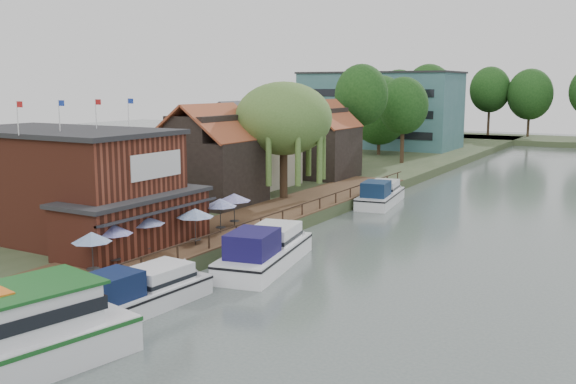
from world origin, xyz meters
The scene contains 26 objects.
ground centered at (0.00, 0.00, 0.00)m, with size 260.00×260.00×0.00m, color #495451.
land_bank centered at (-30.00, 35.00, 0.50)m, with size 50.00×140.00×1.00m, color #384728.
quay_deck centered at (-8.00, 10.00, 1.05)m, with size 6.00×50.00×0.10m, color #47301E.
quay_rail centered at (-5.30, 10.50, 1.50)m, with size 0.20×49.00×1.00m, color black, non-canonical shape.
pub centered at (-14.00, -1.00, 4.65)m, with size 20.00×11.00×7.30m, color maroon, non-canonical shape.
hotel_block centered at (-22.00, 70.00, 7.15)m, with size 25.40×12.40×12.30m, color #38666B, non-canonical shape.
cottage_a centered at (-15.00, 14.00, 5.25)m, with size 8.60×7.60×8.50m, color black, non-canonical shape.
cottage_b centered at (-18.00, 24.00, 5.25)m, with size 9.60×8.60×8.50m, color beige, non-canonical shape.
cottage_c centered at (-14.00, 33.00, 5.25)m, with size 7.60×7.60×8.50m, color black, non-canonical shape.
willow centered at (-10.50, 19.00, 6.21)m, with size 8.60×8.60×10.43m, color #476B2D, non-canonical shape.
umbrella_0 centered at (-7.15, -6.69, 2.29)m, with size 2.11×2.11×2.38m, color #1C509A, non-canonical shape.
umbrella_1 centered at (-7.54, -4.74, 2.29)m, with size 2.17×2.17×2.38m, color #1B1B94, non-canonical shape.
umbrella_2 centered at (-7.82, -1.95, 2.29)m, with size 2.46×2.46×2.38m, color navy, non-canonical shape.
umbrella_3 centered at (-6.50, 1.21, 2.29)m, with size 2.37×2.37×2.38m, color navy, non-canonical shape.
umbrella_4 centered at (-7.22, 4.87, 2.29)m, with size 2.30×2.30×2.38m, color navy, non-canonical shape.
umbrella_5 centered at (-7.60, 7.08, 2.29)m, with size 2.41×2.41×2.38m, color navy, non-canonical shape.
cruiser_0 centered at (-3.51, -7.23, 1.16)m, with size 3.10×9.58×2.31m, color white, non-canonical shape.
cruiser_1 centered at (-2.18, 2.59, 1.34)m, with size 3.53×10.89×2.68m, color white, non-canonical shape.
cruiser_2 centered at (-3.93, 25.84, 1.21)m, with size 3.23×9.99×2.43m, color silver, non-canonical shape.
swan centered at (-4.50, -10.45, 0.22)m, with size 0.44×0.44×0.44m, color white.
bank_tree_0 centered at (-12.86, 41.40, 7.31)m, with size 6.39×6.39×12.61m, color #143811, non-canonical shape.
bank_tree_1 centered at (-10.71, 50.05, 6.60)m, with size 6.46×6.46×11.20m, color #143811, non-canonical shape.
bank_tree_2 centered at (-17.30, 58.27, 6.78)m, with size 8.81×8.81×11.56m, color #143811, non-canonical shape.
bank_tree_3 centered at (-16.48, 78.35, 7.86)m, with size 8.36×8.36×13.72m, color #143811, non-canonical shape.
bank_tree_4 centered at (-16.78, 86.21, 6.80)m, with size 7.09×7.09×11.60m, color #143811, non-canonical shape.
bank_tree_5 centered at (-18.95, 92.13, 7.62)m, with size 6.38×6.38×13.24m, color #143811, non-canonical shape.
Camera 1 is at (18.25, -29.97, 11.08)m, focal length 40.00 mm.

